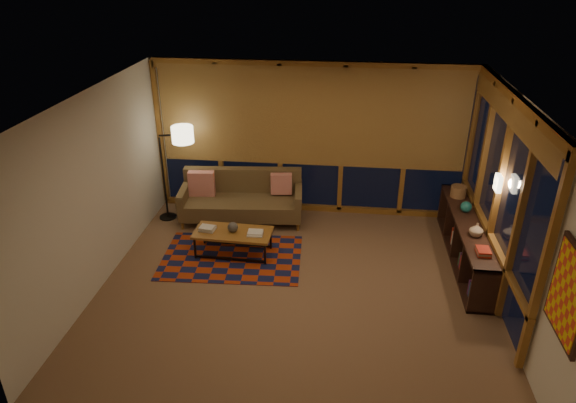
# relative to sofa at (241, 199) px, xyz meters

# --- Properties ---
(floor) EXTENTS (5.50, 5.00, 0.01)m
(floor) POSITION_rel_sofa_xyz_m (1.15, -1.88, -0.43)
(floor) COLOR #916B4F
(floor) RESTS_ON ground
(ceiling) EXTENTS (5.50, 5.00, 0.01)m
(ceiling) POSITION_rel_sofa_xyz_m (1.15, -1.88, 2.27)
(ceiling) COLOR silver
(ceiling) RESTS_ON walls
(walls) EXTENTS (5.51, 5.01, 2.70)m
(walls) POSITION_rel_sofa_xyz_m (1.15, -1.88, 0.92)
(walls) COLOR silver
(walls) RESTS_ON floor
(window_wall_back) EXTENTS (5.30, 0.16, 2.60)m
(window_wall_back) POSITION_rel_sofa_xyz_m (1.15, 0.55, 0.92)
(window_wall_back) COLOR #95561E
(window_wall_back) RESTS_ON walls
(window_wall_right) EXTENTS (0.16, 3.70, 2.60)m
(window_wall_right) POSITION_rel_sofa_xyz_m (3.83, -1.28, 0.92)
(window_wall_right) COLOR #95561E
(window_wall_right) RESTS_ON walls
(wall_art) EXTENTS (0.06, 0.74, 0.94)m
(wall_art) POSITION_rel_sofa_xyz_m (3.86, -3.73, 1.02)
(wall_art) COLOR red
(wall_art) RESTS_ON walls
(wall_sconce) EXTENTS (0.12, 0.18, 0.22)m
(wall_sconce) POSITION_rel_sofa_xyz_m (3.77, -1.43, 1.12)
(wall_sconce) COLOR #FFEFC0
(wall_sconce) RESTS_ON walls
(sofa) EXTENTS (2.15, 1.03, 0.85)m
(sofa) POSITION_rel_sofa_xyz_m (0.00, 0.00, 0.00)
(sofa) COLOR brown
(sofa) RESTS_ON floor
(pillow_left) EXTENTS (0.46, 0.19, 0.45)m
(pillow_left) POSITION_rel_sofa_xyz_m (-0.71, 0.06, 0.22)
(pillow_left) COLOR red
(pillow_left) RESTS_ON sofa
(pillow_right) EXTENTS (0.38, 0.17, 0.37)m
(pillow_right) POSITION_rel_sofa_xyz_m (0.67, 0.22, 0.19)
(pillow_right) COLOR red
(pillow_right) RESTS_ON sofa
(area_rug) EXTENTS (2.20, 1.53, 0.01)m
(area_rug) POSITION_rel_sofa_xyz_m (0.08, -1.24, -0.42)
(area_rug) COLOR #AB3511
(area_rug) RESTS_ON floor
(coffee_table) EXTENTS (1.22, 0.60, 0.40)m
(coffee_table) POSITION_rel_sofa_xyz_m (0.09, -1.12, -0.23)
(coffee_table) COLOR #95561E
(coffee_table) RESTS_ON floor
(book_stack_a) EXTENTS (0.25, 0.21, 0.07)m
(book_stack_a) POSITION_rel_sofa_xyz_m (-0.31, -1.12, 0.01)
(book_stack_a) COLOR silver
(book_stack_a) RESTS_ON coffee_table
(book_stack_b) EXTENTS (0.24, 0.20, 0.05)m
(book_stack_b) POSITION_rel_sofa_xyz_m (0.45, -1.15, -0.00)
(book_stack_b) COLOR silver
(book_stack_b) RESTS_ON coffee_table
(ceramic_pot) EXTENTS (0.17, 0.17, 0.16)m
(ceramic_pot) POSITION_rel_sofa_xyz_m (0.09, -1.11, 0.05)
(ceramic_pot) COLOR black
(ceramic_pot) RESTS_ON coffee_table
(floor_lamp) EXTENTS (0.64, 0.51, 1.69)m
(floor_lamp) POSITION_rel_sofa_xyz_m (-1.34, -0.05, 0.42)
(floor_lamp) COLOR black
(floor_lamp) RESTS_ON floor
(bookshelf) EXTENTS (0.40, 2.69, 0.67)m
(bookshelf) POSITION_rel_sofa_xyz_m (3.64, -0.88, -0.09)
(bookshelf) COLOR #331C16
(bookshelf) RESTS_ON floor
(basket) EXTENTS (0.25, 0.25, 0.18)m
(basket) POSITION_rel_sofa_xyz_m (3.62, -0.01, 0.34)
(basket) COLOR #A97949
(basket) RESTS_ON bookshelf
(teal_bowl) EXTENTS (0.22, 0.22, 0.17)m
(teal_bowl) POSITION_rel_sofa_xyz_m (3.64, -0.56, 0.33)
(teal_bowl) COLOR #195F5C
(teal_bowl) RESTS_ON bookshelf
(vase) EXTENTS (0.19, 0.19, 0.20)m
(vase) POSITION_rel_sofa_xyz_m (3.64, -1.31, 0.35)
(vase) COLOR tan
(vase) RESTS_ON bookshelf
(shelf_book_stack) EXTENTS (0.21, 0.28, 0.08)m
(shelf_book_stack) POSITION_rel_sofa_xyz_m (3.64, -1.79, 0.29)
(shelf_book_stack) COLOR silver
(shelf_book_stack) RESTS_ON bookshelf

